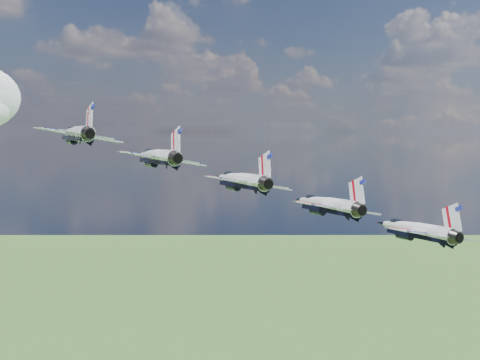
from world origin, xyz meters
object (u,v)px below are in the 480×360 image
jet_1 (157,156)px  jet_3 (326,204)px  jet_0 (76,134)px  jet_2 (240,180)px  jet_4 (415,229)px

jet_1 → jet_3: size_ratio=1.00×
jet_0 → jet_1: bearing=-34.8°
jet_0 → jet_1: jet_0 is taller
jet_0 → jet_2: (16.85, -13.71, -5.89)m
jet_0 → jet_1: size_ratio=1.00×
jet_1 → jet_2: size_ratio=1.00×
jet_0 → jet_1: (8.43, -6.86, -2.94)m
jet_1 → jet_3: (16.85, -13.71, -5.89)m
jet_0 → jet_4: 45.02m
jet_2 → jet_3: jet_2 is taller
jet_3 → jet_4: size_ratio=1.00×
jet_3 → jet_0: bearing=145.2°
jet_0 → jet_4: jet_0 is taller
jet_0 → jet_2: bearing=-34.8°
jet_2 → jet_4: 22.51m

